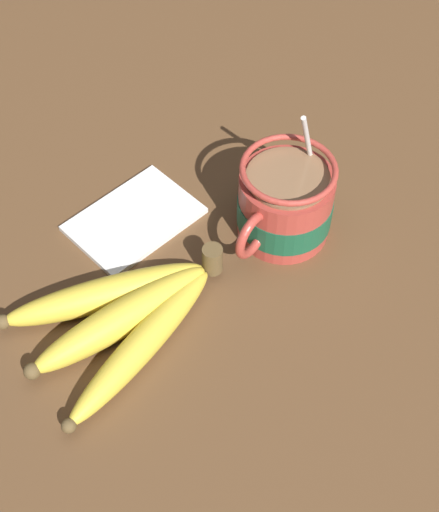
# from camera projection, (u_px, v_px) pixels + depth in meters

# --- Properties ---
(table) EXTENTS (1.34, 1.34, 0.03)m
(table) POSITION_uv_depth(u_px,v_px,m) (266.00, 257.00, 0.74)
(table) COLOR brown
(table) RESTS_ON ground
(coffee_mug) EXTENTS (0.14, 0.10, 0.14)m
(coffee_mug) POSITION_uv_depth(u_px,v_px,m) (283.00, 203.00, 0.71)
(coffee_mug) COLOR #B23D33
(coffee_mug) RESTS_ON table
(banana_bunch) EXTENTS (0.22, 0.15, 0.04)m
(banana_bunch) POSITION_uv_depth(u_px,v_px,m) (123.00, 316.00, 0.65)
(banana_bunch) COLOR brown
(banana_bunch) RESTS_ON table
(napkin) EXTENTS (0.14, 0.11, 0.01)m
(napkin) POSITION_uv_depth(u_px,v_px,m) (134.00, 219.00, 0.74)
(napkin) COLOR white
(napkin) RESTS_ON table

